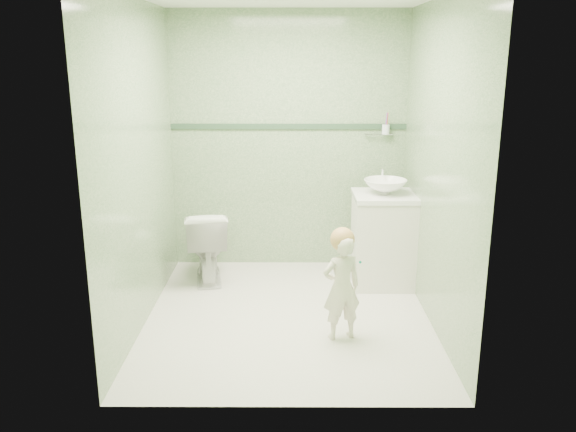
{
  "coord_description": "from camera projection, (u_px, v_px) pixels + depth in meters",
  "views": [
    {
      "loc": [
        0.02,
        -4.29,
        2.0
      ],
      "look_at": [
        0.0,
        0.15,
        0.78
      ],
      "focal_mm": 36.84,
      "sensor_mm": 36.0,
      "label": 1
    }
  ],
  "objects": [
    {
      "name": "faucet",
      "position": [
        382.0,
        173.0,
        5.26
      ],
      "size": [
        0.03,
        0.13,
        0.18
      ],
      "color": "silver",
      "rests_on": "counter"
    },
    {
      "name": "cup_holder",
      "position": [
        385.0,
        130.0,
        5.45
      ],
      "size": [
        0.26,
        0.07,
        0.21
      ],
      "color": "silver",
      "rests_on": "room_shell"
    },
    {
      "name": "room_shell",
      "position": [
        288.0,
        166.0,
        4.35
      ],
      "size": [
        2.5,
        2.54,
        2.4
      ],
      "color": "#6A9066",
      "rests_on": "ground"
    },
    {
      "name": "ground",
      "position": [
        288.0,
        316.0,
        4.67
      ],
      "size": [
        2.5,
        2.5,
        0.0
      ],
      "primitive_type": "plane",
      "color": "white",
      "rests_on": "ground"
    },
    {
      "name": "toddler",
      "position": [
        342.0,
        288.0,
        4.21
      ],
      "size": [
        0.33,
        0.26,
        0.78
      ],
      "primitive_type": "imported",
      "rotation": [
        0.0,
        0.0,
        3.44
      ],
      "color": "white",
      "rests_on": "ground"
    },
    {
      "name": "hair_cap",
      "position": [
        342.0,
        239.0,
        4.14
      ],
      "size": [
        0.17,
        0.17,
        0.17
      ],
      "primitive_type": "sphere",
      "color": "tan",
      "rests_on": "toddler"
    },
    {
      "name": "vanity",
      "position": [
        383.0,
        241.0,
        5.23
      ],
      "size": [
        0.52,
        0.5,
        0.8
      ],
      "primitive_type": "cube",
      "color": "silver",
      "rests_on": "ground"
    },
    {
      "name": "basin",
      "position": [
        385.0,
        187.0,
        5.1
      ],
      "size": [
        0.37,
        0.37,
        0.13
      ],
      "primitive_type": "imported",
      "color": "white",
      "rests_on": "counter"
    },
    {
      "name": "trim_stripe",
      "position": [
        288.0,
        126.0,
        5.51
      ],
      "size": [
        2.2,
        0.02,
        0.05
      ],
      "primitive_type": "cube",
      "color": "#2C4832",
      "rests_on": "room_shell"
    },
    {
      "name": "toilet",
      "position": [
        207.0,
        245.0,
        5.36
      ],
      "size": [
        0.47,
        0.7,
        0.66
      ],
      "primitive_type": "imported",
      "rotation": [
        0.0,
        0.0,
        3.3
      ],
      "color": "white",
      "rests_on": "ground"
    },
    {
      "name": "teal_toothbrush",
      "position": [
        359.0,
        261.0,
        4.06
      ],
      "size": [
        0.1,
        0.14,
        0.08
      ],
      "color": "#02816D",
      "rests_on": "toddler"
    },
    {
      "name": "counter",
      "position": [
        385.0,
        196.0,
        5.13
      ],
      "size": [
        0.54,
        0.52,
        0.04
      ],
      "primitive_type": "cube",
      "color": "white",
      "rests_on": "vanity"
    }
  ]
}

